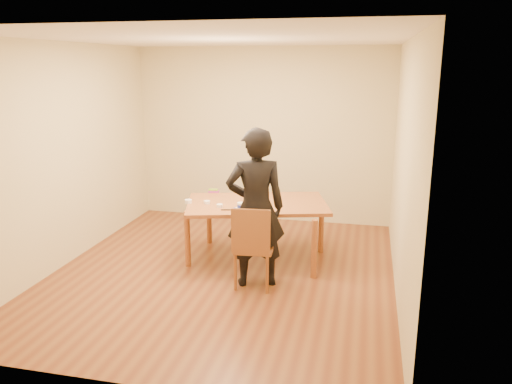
% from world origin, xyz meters
% --- Properties ---
extents(room_shell, '(4.00, 4.50, 2.70)m').
position_xyz_m(room_shell, '(0.00, 0.34, 1.35)').
color(room_shell, brown).
rests_on(room_shell, ground).
extents(dining_table, '(1.94, 1.45, 0.04)m').
position_xyz_m(dining_table, '(0.30, 0.52, 0.73)').
color(dining_table, brown).
rests_on(dining_table, floor).
extents(dining_chair, '(0.45, 0.45, 0.04)m').
position_xyz_m(dining_chair, '(0.45, -0.25, 0.45)').
color(dining_chair, brown).
rests_on(dining_chair, floor).
extents(cake_plate, '(0.31, 0.31, 0.02)m').
position_xyz_m(cake_plate, '(0.28, 0.52, 0.76)').
color(cake_plate, red).
rests_on(cake_plate, dining_table).
extents(cake, '(0.24, 0.24, 0.08)m').
position_xyz_m(cake, '(0.28, 0.52, 0.81)').
color(cake, white).
rests_on(cake, cake_plate).
extents(frosting_dome, '(0.24, 0.24, 0.03)m').
position_xyz_m(frosting_dome, '(0.28, 0.52, 0.87)').
color(frosting_dome, white).
rests_on(frosting_dome, cake).
extents(frosting_tub, '(0.09, 0.09, 0.08)m').
position_xyz_m(frosting_tub, '(0.18, 0.20, 0.79)').
color(frosting_tub, white).
rests_on(frosting_tub, dining_table).
extents(frosting_lid, '(0.09, 0.09, 0.01)m').
position_xyz_m(frosting_lid, '(0.12, 0.20, 0.76)').
color(frosting_lid, '#181FA0').
rests_on(frosting_lid, dining_table).
extents(frosting_dollop, '(0.04, 0.04, 0.02)m').
position_xyz_m(frosting_dollop, '(0.12, 0.20, 0.77)').
color(frosting_dollop, white).
rests_on(frosting_dollop, frosting_lid).
extents(ramekin_green, '(0.08, 0.08, 0.04)m').
position_xyz_m(ramekin_green, '(-0.10, 0.22, 0.77)').
color(ramekin_green, white).
rests_on(ramekin_green, dining_table).
extents(ramekin_yellow, '(0.08, 0.08, 0.04)m').
position_xyz_m(ramekin_yellow, '(-0.30, 0.33, 0.77)').
color(ramekin_yellow, white).
rests_on(ramekin_yellow, dining_table).
extents(ramekin_multi, '(0.09, 0.09, 0.04)m').
position_xyz_m(ramekin_multi, '(-0.53, 0.31, 0.77)').
color(ramekin_multi, white).
rests_on(ramekin_multi, dining_table).
extents(candy_box_pink, '(0.16, 0.10, 0.02)m').
position_xyz_m(candy_box_pink, '(-0.39, 0.90, 0.76)').
color(candy_box_pink, '#C12D7E').
rests_on(candy_box_pink, dining_table).
extents(candy_box_green, '(0.13, 0.08, 0.02)m').
position_xyz_m(candy_box_green, '(-0.39, 0.91, 0.78)').
color(candy_box_green, green).
rests_on(candy_box_green, candy_box_pink).
extents(spatula, '(0.18, 0.05, 0.01)m').
position_xyz_m(spatula, '(0.04, 0.12, 0.76)').
color(spatula, black).
rests_on(spatula, dining_table).
extents(person, '(0.76, 0.63, 1.79)m').
position_xyz_m(person, '(0.45, -0.21, 0.90)').
color(person, black).
rests_on(person, floor).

